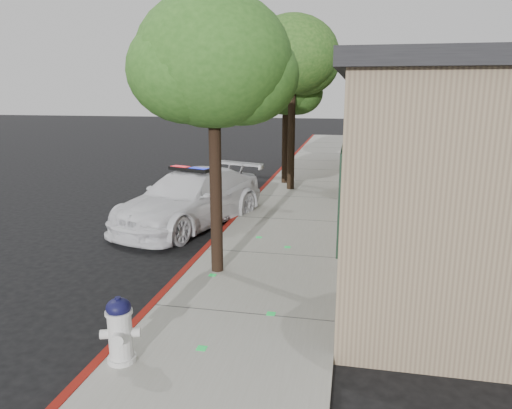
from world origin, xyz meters
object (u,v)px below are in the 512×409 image
object	(u,v)px
street_tree_far	(286,89)
police_car	(191,198)
street_tree_near	(214,67)
fire_hydrant	(120,330)
street_tree_mid	(293,59)
clapboard_building	(462,143)

from	to	relation	value
street_tree_far	police_car	bearing A→B (deg)	-106.65
police_car	street_tree_near	xyz separation A→B (m)	(1.83, -3.64, 3.38)
police_car	street_tree_far	bearing A→B (deg)	91.50
police_car	street_tree_near	world-z (taller)	street_tree_near
fire_hydrant	street_tree_mid	world-z (taller)	street_tree_mid
street_tree_mid	clapboard_building	bearing A→B (deg)	-13.70
fire_hydrant	street_tree_near	xyz separation A→B (m)	(0.35, 3.48, 3.53)
street_tree_mid	street_tree_far	world-z (taller)	street_tree_mid
fire_hydrant	street_tree_far	xyz separation A→B (m)	(0.34, 13.21, 3.16)
fire_hydrant	street_tree_far	bearing A→B (deg)	69.74
street_tree_near	street_tree_mid	xyz separation A→B (m)	(0.37, 8.60, 0.67)
police_car	street_tree_far	world-z (taller)	street_tree_far
fire_hydrant	street_tree_mid	size ratio (longest dim) A/B	0.15
clapboard_building	street_tree_mid	world-z (taller)	street_tree_mid
clapboard_building	fire_hydrant	bearing A→B (deg)	-120.44
fire_hydrant	police_car	bearing A→B (deg)	82.94
street_tree_near	street_tree_far	xyz separation A→B (m)	(-0.01, 9.72, -0.37)
clapboard_building	street_tree_far	world-z (taller)	street_tree_far
clapboard_building	street_tree_near	world-z (taller)	street_tree_near
police_car	street_tree_far	xyz separation A→B (m)	(1.82, 6.08, 3.01)
police_car	street_tree_near	distance (m)	5.30
fire_hydrant	street_tree_far	size ratio (longest dim) A/B	0.19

